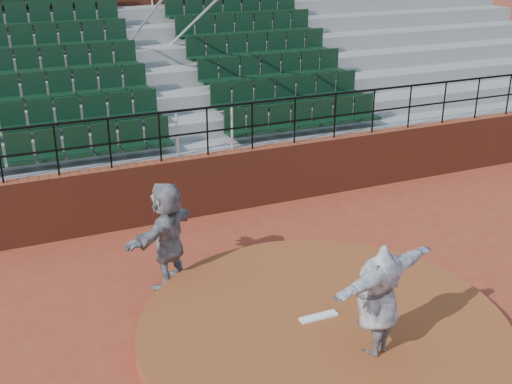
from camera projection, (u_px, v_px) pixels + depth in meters
The scene contains 9 objects.
ground at pixel (323, 337), 9.55m from camera, with size 90.00×90.00×0.00m, color #963821.
pitchers_mound at pixel (323, 330), 9.50m from camera, with size 5.50×5.50×0.25m, color brown.
pitching_rubber at pixel (319, 317), 9.58m from camera, with size 0.60×0.15×0.03m, color white.
boundary_wall at pixel (209, 184), 13.55m from camera, with size 24.00×0.30×1.30m, color maroon.
wall_railing at pixel (207, 121), 13.03m from camera, with size 24.04×0.05×1.03m.
seating_deck at pixel (160, 107), 16.34m from camera, with size 24.00×5.97×4.63m.
press_box_facade at pixel (120, 6), 18.91m from camera, with size 24.00×3.00×7.10m, color maroon.
pitcher at pixel (378, 300), 8.52m from camera, with size 2.01×0.55×1.63m, color black.
fielder at pixel (167, 234), 10.67m from camera, with size 1.71×0.55×1.85m, color black.
Camera 1 is at (-4.11, -6.96, 5.62)m, focal length 45.00 mm.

